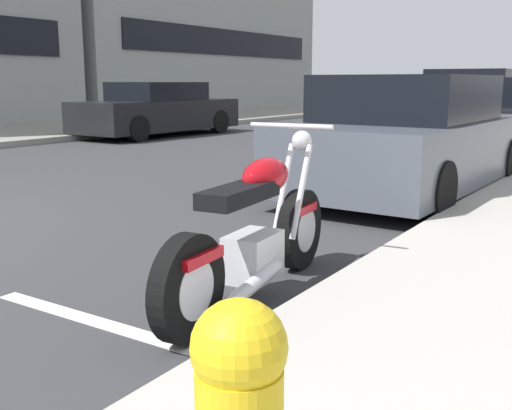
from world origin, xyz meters
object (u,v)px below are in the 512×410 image
parked_motorcycle (255,235)px  crossing_truck (466,89)px  car_opposite_curb (158,111)px  parked_car_second_in_row (507,119)px  parked_car_across_street (410,139)px

parked_motorcycle → crossing_truck: 28.06m
car_opposite_curb → parked_car_second_in_row: bearing=95.7°
parked_motorcycle → car_opposite_curb: car_opposite_curb is taller
parked_motorcycle → parked_car_second_in_row: size_ratio=0.50×
parked_car_second_in_row → car_opposite_curb: (-0.58, 8.40, -0.03)m
parked_car_across_street → car_opposite_curb: parked_car_across_street is taller
parked_motorcycle → crossing_truck: bearing=6.2°
parked_car_second_in_row → car_opposite_curb: size_ratio=0.89×
parked_car_across_street → car_opposite_curb: bearing=62.8°
parked_car_across_street → parked_motorcycle: bearing=-171.9°
crossing_truck → parked_car_second_in_row: bearing=105.1°
parked_car_across_street → crossing_truck: bearing=14.6°
parked_car_second_in_row → car_opposite_curb: parked_car_second_in_row is taller
parked_car_across_street → crossing_truck: crossing_truck is taller
parked_motorcycle → car_opposite_curb: 12.41m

